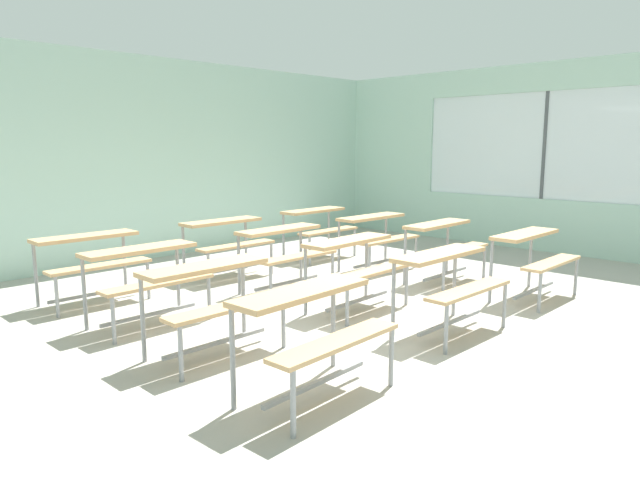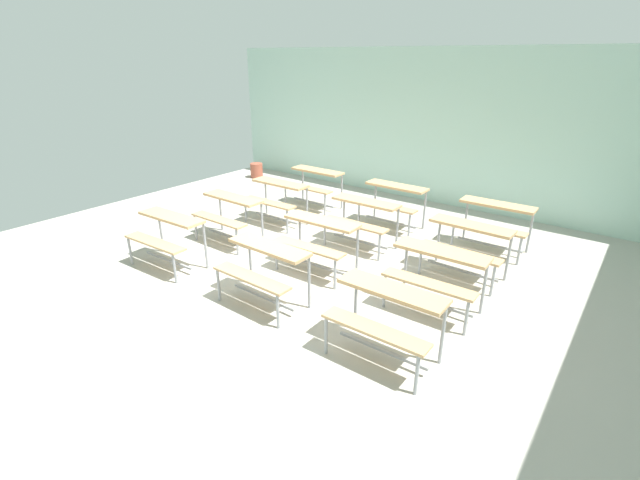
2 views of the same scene
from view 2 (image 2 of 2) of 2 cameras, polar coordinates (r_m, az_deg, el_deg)
name	(u,v)px [view 2 (image 2 of 2)]	position (r m, az deg, el deg)	size (l,w,h in m)	color
ground	(281,277)	(6.22, -4.98, -4.81)	(10.00, 9.00, 0.05)	#ADA89E
wall_back	(429,127)	(9.44, 13.80, 13.91)	(10.00, 0.12, 3.00)	silver
desk_bench_r0c0	(166,230)	(6.62, -19.18, 1.26)	(1.12, 0.63, 0.74)	tan
desk_bench_r0c1	(263,262)	(5.33, -7.31, -2.82)	(1.11, 0.60, 0.74)	tan
desk_bench_r0c2	(386,309)	(4.40, 8.50, -8.77)	(1.10, 0.60, 0.74)	tan
desk_bench_r1c0	(228,209)	(7.27, -11.73, 3.96)	(1.11, 0.60, 0.74)	tan
desk_bench_r1c1	(317,234)	(6.10, -0.36, 0.77)	(1.12, 0.62, 0.74)	tan
desk_bench_r1c2	(437,267)	(5.33, 14.77, -3.41)	(1.11, 0.61, 0.74)	tan
desk_bench_r2c0	(276,193)	(7.99, -5.64, 6.04)	(1.11, 0.60, 0.74)	tan
desk_bench_r2c1	(362,213)	(6.95, 5.42, 3.47)	(1.11, 0.60, 0.74)	tan
desk_bench_r2c2	(467,239)	(6.26, 18.38, 0.15)	(1.12, 0.62, 0.74)	tan
desk_bench_r3c0	(314,180)	(8.84, -0.78, 7.78)	(1.10, 0.60, 0.74)	tan
desk_bench_r3c1	(393,196)	(7.87, 9.36, 5.58)	(1.11, 0.60, 0.74)	tan
desk_bench_r3c2	(494,216)	(7.29, 21.49, 2.87)	(1.11, 0.60, 0.74)	tan
trash_bin	(257,170)	(11.30, -8.16, 8.86)	(0.30, 0.30, 0.35)	#9E4C38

